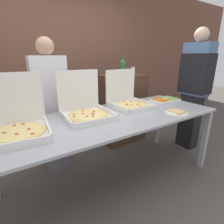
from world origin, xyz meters
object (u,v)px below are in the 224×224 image
object	(u,v)px
pizza_box_near_right	(85,109)
paper_plate_front_center	(177,112)
person_guest_cap	(51,106)
person_server_vest	(195,84)
pizza_box_far_left	(16,124)
veggie_tray	(165,100)
pizza_box_near_left	(129,100)
soda_bottle	(123,67)
soda_can_silver	(133,71)

from	to	relation	value
pizza_box_near_right	paper_plate_front_center	bearing A→B (deg)	-24.04
pizza_box_near_right	person_guest_cap	world-z (taller)	person_guest_cap
pizza_box_near_right	person_server_vest	size ratio (longest dim) A/B	0.28
person_guest_cap	pizza_box_far_left	bearing A→B (deg)	53.51
paper_plate_front_center	veggie_tray	world-z (taller)	veggie_tray
pizza_box_near_left	person_guest_cap	distance (m)	0.96
pizza_box_near_left	person_server_vest	world-z (taller)	person_server_vest
veggie_tray	person_guest_cap	xyz separation A→B (m)	(-1.44, 0.52, 0.01)
pizza_box_near_left	pizza_box_far_left	size ratio (longest dim) A/B	0.86
pizza_box_near_right	soda_bottle	world-z (taller)	soda_bottle
paper_plate_front_center	pizza_box_far_left	bearing A→B (deg)	166.74
veggie_tray	person_guest_cap	bearing A→B (deg)	160.22
paper_plate_front_center	person_guest_cap	size ratio (longest dim) A/B	0.15
pizza_box_near_right	pizza_box_near_left	bearing A→B (deg)	7.81
soda_can_silver	person_guest_cap	world-z (taller)	person_guest_cap
veggie_tray	soda_bottle	xyz separation A→B (m)	(-0.23, 0.71, 0.43)
pizza_box_near_right	person_server_vest	distance (m)	1.77
pizza_box_near_right	person_guest_cap	distance (m)	0.55
paper_plate_front_center	soda_bottle	world-z (taller)	soda_bottle
soda_can_silver	person_server_vest	distance (m)	0.97
pizza_box_near_left	person_server_vest	bearing A→B (deg)	-8.54
paper_plate_front_center	pizza_box_near_left	bearing A→B (deg)	119.48
pizza_box_near_right	paper_plate_front_center	world-z (taller)	pizza_box_near_right
veggie_tray	soda_bottle	world-z (taller)	soda_bottle
paper_plate_front_center	person_server_vest	size ratio (longest dim) A/B	0.14
pizza_box_far_left	veggie_tray	world-z (taller)	pizza_box_far_left
pizza_box_near_left	soda_bottle	distance (m)	0.81
paper_plate_front_center	soda_can_silver	bearing A→B (deg)	78.01
pizza_box_near_right	pizza_box_far_left	size ratio (longest dim) A/B	0.92
veggie_tray	soda_bottle	distance (m)	0.86
pizza_box_near_left	soda_bottle	world-z (taller)	soda_bottle
veggie_tray	pizza_box_near_right	bearing A→B (deg)	178.68
soda_can_silver	person_guest_cap	size ratio (longest dim) A/B	0.08
pizza_box_near_left	veggie_tray	xyz separation A→B (m)	(0.59, -0.09, -0.06)
veggie_tray	person_guest_cap	world-z (taller)	person_guest_cap
pizza_box_far_left	soda_bottle	world-z (taller)	soda_bottle
pizza_box_near_left	person_server_vest	size ratio (longest dim) A/B	0.26
soda_bottle	pizza_box_near_left	bearing A→B (deg)	-119.34
pizza_box_far_left	soda_can_silver	world-z (taller)	pizza_box_far_left
paper_plate_front_center	person_guest_cap	xyz separation A→B (m)	(-1.15, 0.95, 0.02)
pizza_box_far_left	pizza_box_near_left	bearing A→B (deg)	12.69
pizza_box_near_left	pizza_box_far_left	world-z (taller)	pizza_box_far_left
person_server_vest	pizza_box_near_right	bearing A→B (deg)	86.95
veggie_tray	person_guest_cap	distance (m)	1.53
pizza_box_far_left	soda_bottle	xyz separation A→B (m)	(1.64, 0.77, 0.37)
soda_bottle	soda_can_silver	bearing A→B (deg)	-18.71
pizza_box_near_right	soda_can_silver	distance (m)	1.34
soda_can_silver	person_server_vest	world-z (taller)	person_server_vest
soda_can_silver	pizza_box_far_left	bearing A→B (deg)	-158.46
pizza_box_near_left	soda_bottle	bearing A→B (deg)	59.67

